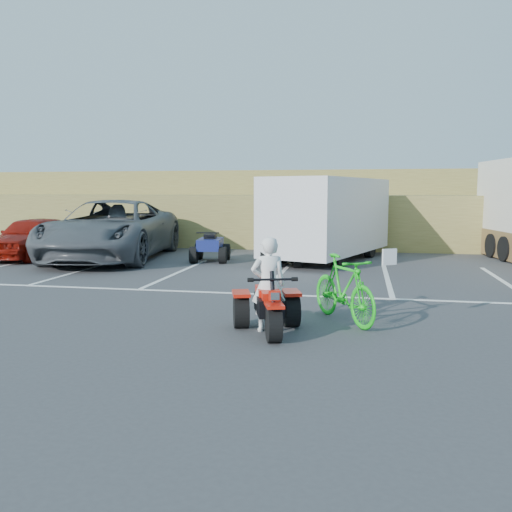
% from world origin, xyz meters
% --- Properties ---
extents(ground, '(100.00, 100.00, 0.00)m').
position_xyz_m(ground, '(0.00, 0.00, 0.00)').
color(ground, '#3C3C3F').
rests_on(ground, ground).
extents(parking_stripes, '(28.00, 5.16, 0.01)m').
position_xyz_m(parking_stripes, '(0.87, 4.07, 0.00)').
color(parking_stripes, white).
rests_on(parking_stripes, ground).
extents(grass_embankment, '(40.00, 8.50, 3.10)m').
position_xyz_m(grass_embankment, '(0.00, 15.48, 1.42)').
color(grass_embankment, olive).
rests_on(grass_embankment, ground).
extents(red_trike_atv, '(1.43, 1.66, 0.92)m').
position_xyz_m(red_trike_atv, '(0.73, -0.67, 0.00)').
color(red_trike_atv, red).
rests_on(red_trike_atv, ground).
extents(rider, '(0.61, 0.49, 1.46)m').
position_xyz_m(rider, '(0.68, -0.53, 0.73)').
color(rider, white).
rests_on(rider, ground).
extents(green_dirt_bike, '(1.44, 1.82, 1.10)m').
position_xyz_m(green_dirt_bike, '(1.80, 0.28, 0.55)').
color(green_dirt_bike, '#14BF19').
rests_on(green_dirt_bike, ground).
extents(grey_pickup, '(3.97, 7.11, 1.88)m').
position_xyz_m(grey_pickup, '(-5.74, 7.39, 0.94)').
color(grey_pickup, '#4E5156').
rests_on(grey_pickup, ground).
extents(red_car, '(1.69, 4.00, 1.35)m').
position_xyz_m(red_car, '(-8.40, 7.18, 0.67)').
color(red_car, maroon).
rests_on(red_car, ground).
extents(cargo_trailer, '(3.82, 5.86, 2.54)m').
position_xyz_m(cargo_trailer, '(1.02, 8.42, 1.38)').
color(cargo_trailer, silver).
rests_on(cargo_trailer, ground).
extents(quad_atv_blue, '(1.28, 1.60, 0.95)m').
position_xyz_m(quad_atv_blue, '(-2.50, 7.40, 0.00)').
color(quad_atv_blue, navy).
rests_on(quad_atv_blue, ground).
extents(quad_atv_green, '(1.43, 1.74, 1.02)m').
position_xyz_m(quad_atv_green, '(-0.26, 6.90, 0.00)').
color(quad_atv_green, '#125212').
rests_on(quad_atv_green, ground).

